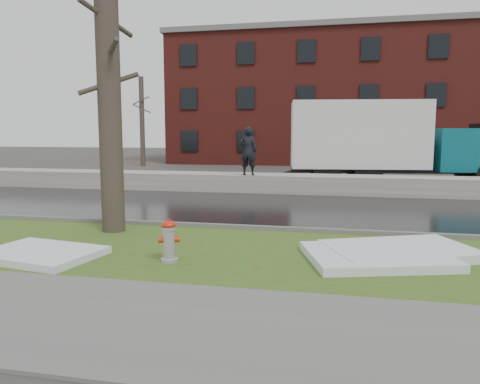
% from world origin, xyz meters
% --- Properties ---
extents(ground, '(120.00, 120.00, 0.00)m').
position_xyz_m(ground, '(0.00, 0.00, 0.00)').
color(ground, '#47423D').
rests_on(ground, ground).
extents(verge, '(60.00, 4.50, 0.04)m').
position_xyz_m(verge, '(0.00, -1.25, 0.02)').
color(verge, '#334D19').
rests_on(verge, ground).
extents(sidewalk, '(60.00, 3.00, 0.05)m').
position_xyz_m(sidewalk, '(0.00, -5.00, 0.03)').
color(sidewalk, slate).
rests_on(sidewalk, ground).
extents(road, '(60.00, 7.00, 0.03)m').
position_xyz_m(road, '(0.00, 4.50, 0.01)').
color(road, black).
rests_on(road, ground).
extents(parking_lot, '(60.00, 9.00, 0.03)m').
position_xyz_m(parking_lot, '(0.00, 13.00, 0.01)').
color(parking_lot, slate).
rests_on(parking_lot, ground).
extents(curb, '(60.00, 0.15, 0.14)m').
position_xyz_m(curb, '(0.00, 1.00, 0.07)').
color(curb, slate).
rests_on(curb, ground).
extents(snowbank, '(60.00, 1.60, 0.75)m').
position_xyz_m(snowbank, '(0.00, 8.70, 0.38)').
color(snowbank, '#B6B0A6').
rests_on(snowbank, ground).
extents(brick_building, '(26.00, 12.00, 10.00)m').
position_xyz_m(brick_building, '(2.00, 30.00, 5.00)').
color(brick_building, maroon).
rests_on(brick_building, ground).
extents(bg_tree_left, '(1.40, 1.62, 6.50)m').
position_xyz_m(bg_tree_left, '(-12.00, 22.00, 3.33)').
color(bg_tree_left, brown).
rests_on(bg_tree_left, ground).
extents(bg_tree_center, '(1.40, 1.62, 6.50)m').
position_xyz_m(bg_tree_center, '(-6.00, 26.00, 3.33)').
color(bg_tree_center, brown).
rests_on(bg_tree_center, ground).
extents(fire_hydrant, '(0.41, 0.39, 0.83)m').
position_xyz_m(fire_hydrant, '(-0.77, -2.26, 0.48)').
color(fire_hydrant, '#ACAFB5').
rests_on(fire_hydrant, verge).
extents(tree, '(1.25, 1.47, 7.03)m').
position_xyz_m(tree, '(-3.13, 0.10, 3.58)').
color(tree, brown).
rests_on(tree, verge).
extents(box_truck, '(11.85, 3.94, 3.91)m').
position_xyz_m(box_truck, '(4.35, 12.35, 2.07)').
color(box_truck, black).
rests_on(box_truck, ground).
extents(worker, '(0.72, 0.47, 1.96)m').
position_xyz_m(worker, '(-1.28, 8.10, 1.73)').
color(worker, black).
rests_on(worker, snowbank).
extents(snow_patch_near, '(3.06, 2.66, 0.16)m').
position_xyz_m(snow_patch_near, '(3.10, -1.33, 0.12)').
color(snow_patch_near, silver).
rests_on(snow_patch_near, verge).
extents(snow_patch_far, '(2.43, 1.94, 0.14)m').
position_xyz_m(snow_patch_far, '(-3.38, -2.50, 0.11)').
color(snow_patch_far, silver).
rests_on(snow_patch_far, verge).
extents(snow_patch_side, '(3.28, 2.76, 0.18)m').
position_xyz_m(snow_patch_side, '(3.58, -0.86, 0.13)').
color(snow_patch_side, silver).
rests_on(snow_patch_side, verge).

